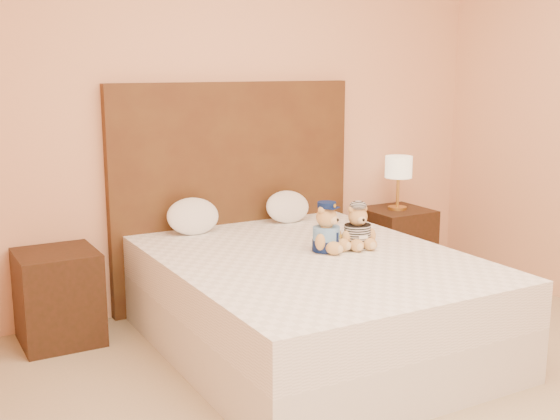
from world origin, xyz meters
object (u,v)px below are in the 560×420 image
at_px(bed, 311,302).
at_px(nightstand_right, 396,245).
at_px(nightstand_left, 59,297).
at_px(pillow_left, 193,214).
at_px(lamp, 399,170).
at_px(teddy_police, 326,227).
at_px(teddy_prisoner, 358,226).
at_px(pillow_right, 288,205).

bearing_deg(bed, nightstand_right, 32.62).
xyz_separation_m(nightstand_left, pillow_left, (0.87, 0.03, 0.40)).
relative_size(lamp, teddy_police, 1.40).
bearing_deg(lamp, teddy_police, -146.14).
xyz_separation_m(lamp, teddy_prisoner, (-0.92, -0.78, -0.17)).
bearing_deg(teddy_police, lamp, 9.65).
xyz_separation_m(lamp, pillow_right, (-0.93, 0.03, -0.18)).
bearing_deg(pillow_right, pillow_left, 180.00).
height_order(bed, teddy_police, teddy_police).
height_order(bed, nightstand_right, same).
xyz_separation_m(nightstand_left, lamp, (2.50, 0.00, 0.57)).
relative_size(bed, lamp, 5.00).
height_order(nightstand_right, pillow_right, pillow_right).
xyz_separation_m(nightstand_right, lamp, (-0.00, 0.00, 0.57)).
distance_m(teddy_police, teddy_prisoner, 0.20).
relative_size(teddy_police, pillow_left, 0.82).
bearing_deg(nightstand_right, teddy_prisoner, -139.72).
bearing_deg(pillow_left, teddy_police, -57.14).
bearing_deg(pillow_right, nightstand_right, -1.84).
xyz_separation_m(bed, lamp, (1.25, 0.80, 0.57)).
bearing_deg(nightstand_left, teddy_prisoner, -26.39).
distance_m(lamp, teddy_prisoner, 1.22).
distance_m(nightstand_left, nightstand_right, 2.50).
xyz_separation_m(nightstand_left, teddy_prisoner, (1.58, -0.78, 0.41)).
distance_m(pillow_left, pillow_right, 0.70).
height_order(teddy_police, teddy_prisoner, teddy_police).
height_order(nightstand_left, teddy_police, teddy_police).
bearing_deg(lamp, bed, -147.38).
distance_m(teddy_police, pillow_right, 0.81).
height_order(nightstand_left, pillow_left, pillow_left).
distance_m(bed, pillow_right, 0.97).
bearing_deg(lamp, nightstand_left, 180.00).
bearing_deg(teddy_prisoner, nightstand_left, 161.28).
bearing_deg(nightstand_left, bed, -32.62).
bearing_deg(teddy_police, bed, 175.92).
relative_size(teddy_police, pillow_right, 0.87).
bearing_deg(teddy_police, nightstand_left, 127.10).
height_order(nightstand_right, lamp, lamp).
bearing_deg(nightstand_right, pillow_left, 178.95).
distance_m(nightstand_left, teddy_police, 1.62).
height_order(teddy_prisoner, pillow_right, teddy_prisoner).
distance_m(nightstand_right, pillow_right, 1.01).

